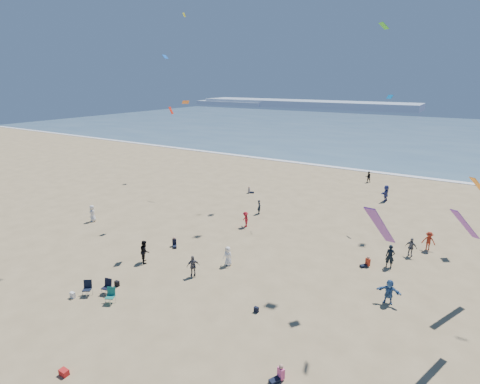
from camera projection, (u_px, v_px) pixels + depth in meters
The scene contains 13 objects.
ground at pixel (140, 319), 22.16m from camera, with size 220.00×220.00×0.00m, color tan.
ocean at pixel (406, 132), 99.43m from camera, with size 220.00×100.00×0.06m, color #476B84.
surf_line at pixel (353, 169), 58.75m from camera, with size 220.00×1.20×0.08m, color white.
headland_far at pixel (304, 104), 190.26m from camera, with size 110.00×20.00×3.20m, color #7A8EA8.
headland_near at pixel (233, 103), 206.54m from camera, with size 40.00×14.00×2.00m, color #7A8EA8.
standing_flyers at pixel (322, 234), 32.28m from camera, with size 35.20×46.17×1.91m.
seated_group at pixel (239, 262), 28.13m from camera, with size 18.33×32.35×0.84m.
chair_cluster at pixel (101, 291), 24.23m from camera, with size 2.82×1.57×1.00m.
white_tote at pixel (73, 295), 24.27m from camera, with size 0.35×0.20×0.40m, color white.
black_backpack at pixel (117, 284), 25.65m from camera, with size 0.30×0.22×0.38m, color black.
cooler at pixel (64, 372), 17.94m from camera, with size 0.45×0.30×0.30m, color red.
navy_bag at pixel (256, 310), 22.80m from camera, with size 0.28×0.18×0.34m, color black.
kites_aloft at pixel (370, 65), 23.91m from camera, with size 41.47×37.76×29.20m.
Camera 1 is at (15.05, -13.05, 13.64)m, focal length 28.00 mm.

